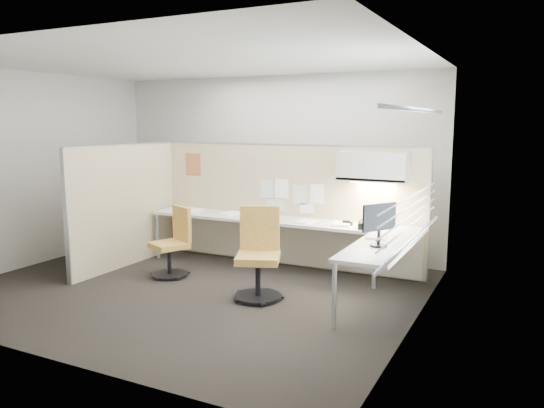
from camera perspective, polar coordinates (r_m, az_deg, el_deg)
The scene contains 27 objects.
floor at distance 6.87m, azimuth -8.52°, elevation -8.97°, with size 5.50×4.50×0.01m, color black.
ceiling at distance 6.58m, azimuth -9.09°, elevation 15.03°, with size 5.50×4.50×0.01m, color white.
wall_back at distance 8.50m, azimuth 0.01°, elevation 4.23°, with size 5.50×0.02×2.80m, color beige.
wall_front at distance 4.93m, azimuth -24.06°, elevation 0.11°, with size 5.50×0.02×2.80m, color beige.
wall_left at distance 8.46m, azimuth -24.21°, elevation 3.43°, with size 0.02×4.50×2.80m, color beige.
wall_right at distance 5.47m, azimuth 15.42°, elevation 1.36°, with size 0.02×4.50×2.80m, color beige.
window_pane at distance 5.46m, azimuth 15.23°, elevation 2.93°, with size 0.01×2.80×1.30m, color #98A3B1.
partition_back at distance 7.75m, azimuth 1.50°, elevation -0.14°, with size 4.10×0.06×1.75m, color tan.
partition_left at distance 7.96m, azimuth -15.46°, elevation -0.21°, with size 0.06×2.20×1.75m, color tan.
desk at distance 7.22m, azimuth 2.63°, elevation -3.02°, with size 4.00×2.07×0.73m.
overhead_bin at distance 7.01m, azimuth 10.86°, elevation 3.99°, with size 0.90×0.36×0.38m, color beige.
task_light_strip at distance 7.03m, azimuth 10.81°, elevation 2.28°, with size 0.60×0.06×0.02m, color #FFEABF.
pinned_papers at distance 7.66m, azimuth 1.94°, elevation 0.95°, with size 1.01×0.00×0.47m.
poster at distance 8.45m, azimuth -8.49°, elevation 4.24°, with size 0.28×0.00×0.35m, color orange.
chair_left at distance 7.34m, azimuth -10.57°, elevation -4.30°, with size 0.58×0.59×0.93m.
chair_right at distance 6.33m, azimuth -1.45°, elevation -5.67°, with size 0.65×0.67×1.07m.
monitor at distance 5.89m, azimuth 11.46°, elevation -1.90°, with size 0.27×0.39×0.47m.
phone at distance 6.86m, azimuth 10.12°, elevation -2.23°, with size 0.23×0.22×0.12m.
stapler at distance 7.09m, azimuth 8.14°, elevation -2.05°, with size 0.14×0.04×0.05m, color black.
tape_dispenser at distance 7.09m, azimuth 8.00°, elevation -2.01°, with size 0.10×0.06×0.06m, color black.
coat_hook at distance 7.53m, azimuth -19.16°, elevation 3.19°, with size 0.18×0.48×1.44m.
paper_stack_0 at distance 8.18m, azimuth -8.48°, elevation -0.68°, with size 0.23×0.30×0.03m, color white.
paper_stack_1 at distance 7.87m, azimuth -4.45°, elevation -1.01°, with size 0.23×0.30×0.02m, color white.
paper_stack_2 at distance 7.51m, azimuth -1.48°, elevation -1.39°, with size 0.23×0.30×0.04m, color white.
paper_stack_3 at distance 7.26m, azimuth 3.61°, elevation -1.86°, with size 0.23×0.30×0.01m, color white.
paper_stack_4 at distance 7.08m, azimuth 7.50°, elevation -2.14°, with size 0.23×0.30×0.03m, color white.
paper_stack_5 at distance 6.39m, azimuth 11.19°, elevation -3.45°, with size 0.23×0.30×0.02m, color white.
Camera 1 is at (3.79, -5.33, 2.08)m, focal length 35.00 mm.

